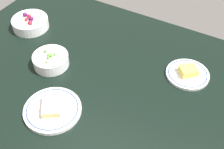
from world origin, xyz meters
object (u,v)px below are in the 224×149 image
Objects in this scene: plate_cheese at (188,73)px; plate_sandwich at (52,109)px; bowl_peas at (51,60)px; bowl_berries at (30,23)px.

plate_sandwich is at bearing 48.78° from plate_cheese.
bowl_peas is 26.14cm from plate_sandwich.
plate_sandwich is (-42.37, 37.17, -1.56)cm from bowl_berries.
bowl_peas is (-26.03, 16.83, -0.01)cm from bowl_berries.
bowl_berries reaches higher than bowl_peas.
bowl_berries is at bearing 4.53° from plate_cheese.
plate_sandwich is at bearing 138.74° from bowl_berries.
bowl_berries is at bearing -41.26° from plate_sandwich.
bowl_berries is 80.80cm from plate_cheese.
bowl_peas is at bearing 147.11° from bowl_berries.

